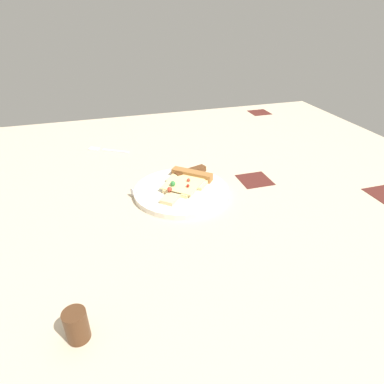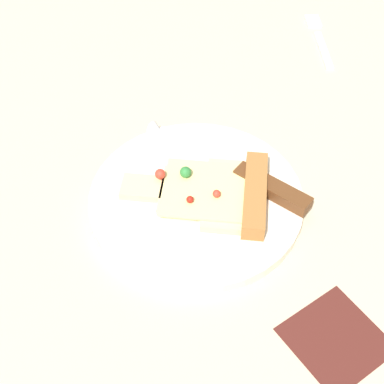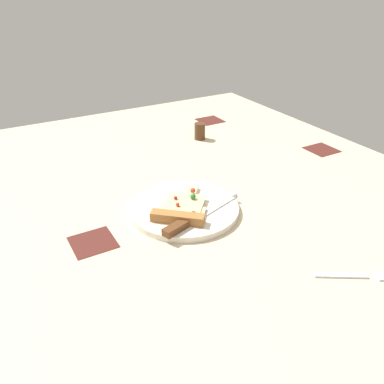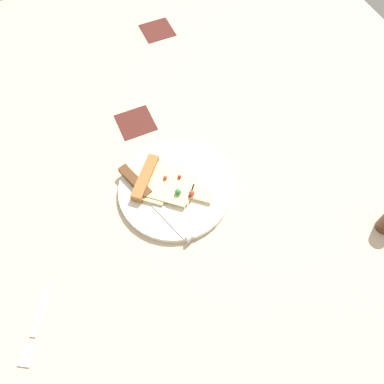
{
  "view_description": "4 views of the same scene",
  "coord_description": "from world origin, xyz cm",
  "px_view_note": "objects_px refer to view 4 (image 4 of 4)",
  "views": [
    {
      "loc": [
        -28.14,
        -72.39,
        45.93
      ],
      "look_at": [
        -6.28,
        -0.32,
        2.36
      ],
      "focal_mm": 30.95,
      "sensor_mm": 36.0,
      "label": 1
    },
    {
      "loc": [
        27.56,
        -21.59,
        52.17
      ],
      "look_at": [
        -7.83,
        2.81,
        2.85
      ],
      "focal_mm": 51.87,
      "sensor_mm": 36.0,
      "label": 2
    },
    {
      "loc": [
        30.4,
        74.75,
        50.26
      ],
      "look_at": [
        -10.51,
        3.12,
        4.39
      ],
      "focal_mm": 37.16,
      "sensor_mm": 36.0,
      "label": 3
    },
    {
      "loc": [
        -51.33,
        18.48,
        80.6
      ],
      "look_at": [
        -11.75,
        0.84,
        3.53
      ],
      "focal_mm": 37.23,
      "sensor_mm": 36.0,
      "label": 4
    }
  ],
  "objects_px": {
    "knife": "(148,195)",
    "fork": "(34,329)",
    "pizza_slice": "(164,184)",
    "plate": "(175,190)"
  },
  "relations": [
    {
      "from": "knife",
      "to": "fork",
      "type": "height_order",
      "value": "knife"
    },
    {
      "from": "pizza_slice",
      "to": "plate",
      "type": "bearing_deg",
      "value": 90.51
    },
    {
      "from": "pizza_slice",
      "to": "fork",
      "type": "distance_m",
      "value": 0.4
    },
    {
      "from": "plate",
      "to": "fork",
      "type": "relative_size",
      "value": 1.86
    },
    {
      "from": "plate",
      "to": "pizza_slice",
      "type": "xyz_separation_m",
      "value": [
        0.02,
        0.02,
        0.02
      ]
    },
    {
      "from": "knife",
      "to": "plate",
      "type": "bearing_deg",
      "value": 157.46
    },
    {
      "from": "pizza_slice",
      "to": "knife",
      "type": "xyz_separation_m",
      "value": [
        -0.01,
        0.04,
        -0.0
      ]
    },
    {
      "from": "plate",
      "to": "knife",
      "type": "distance_m",
      "value": 0.06
    },
    {
      "from": "fork",
      "to": "plate",
      "type": "bearing_deg",
      "value": -123.02
    },
    {
      "from": "knife",
      "to": "fork",
      "type": "relative_size",
      "value": 1.68
    }
  ]
}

